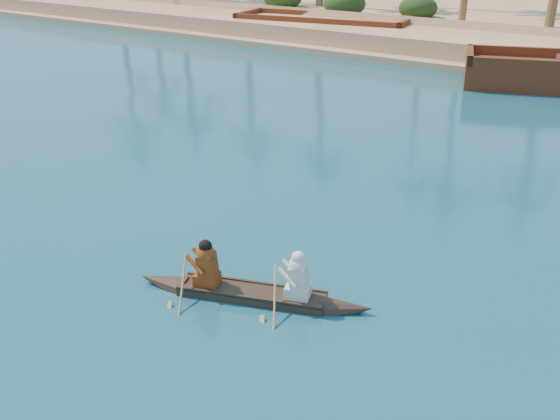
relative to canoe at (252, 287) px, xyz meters
The scene contains 2 objects.
canoe is the anchor object (origin of this frame).
barge_left 31.85m from the canoe, 119.37° to the left, with size 11.86×5.77×1.89m.
Camera 1 is at (-1.46, -8.98, 6.61)m, focal length 40.00 mm.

